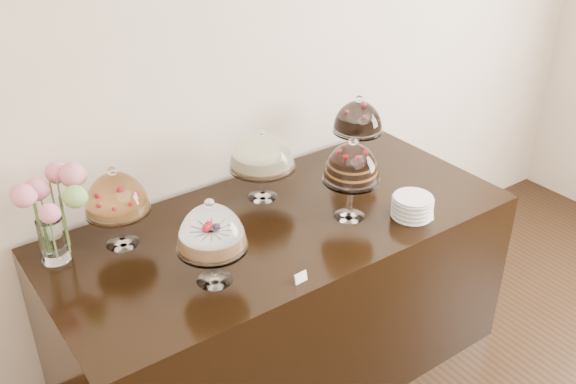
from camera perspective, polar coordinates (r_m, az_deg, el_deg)
wall_back at (r=3.35m, az=-1.25°, el=12.11°), size 5.00×0.04×3.00m
display_counter at (r=3.27m, az=-0.51°, el=-9.30°), size 2.20×1.00×0.90m
cake_stand_sugar_sponge at (r=2.52m, az=-6.82°, el=-3.52°), size 0.28×0.28×0.38m
cake_stand_choco_layer at (r=2.93m, az=5.69°, el=2.31°), size 0.27×0.27×0.41m
cake_stand_cheesecake at (r=3.10m, az=-2.35°, el=3.35°), size 0.33×0.33×0.37m
cake_stand_dark_choco at (r=3.43m, az=6.24°, el=6.39°), size 0.27×0.27×0.40m
cake_stand_fruit_tart at (r=2.83m, az=-15.04°, el=-0.39°), size 0.28×0.28×0.38m
flower_vase at (r=2.80m, az=-20.30°, el=-0.97°), size 0.32×0.30×0.41m
plate_stack at (r=3.08m, az=10.99°, el=-1.28°), size 0.19×0.19×0.10m
price_card_left at (r=2.62m, az=1.15°, el=-7.60°), size 0.06×0.02×0.04m
price_card_right at (r=3.07m, az=12.39°, el=-2.23°), size 0.06×0.02×0.04m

